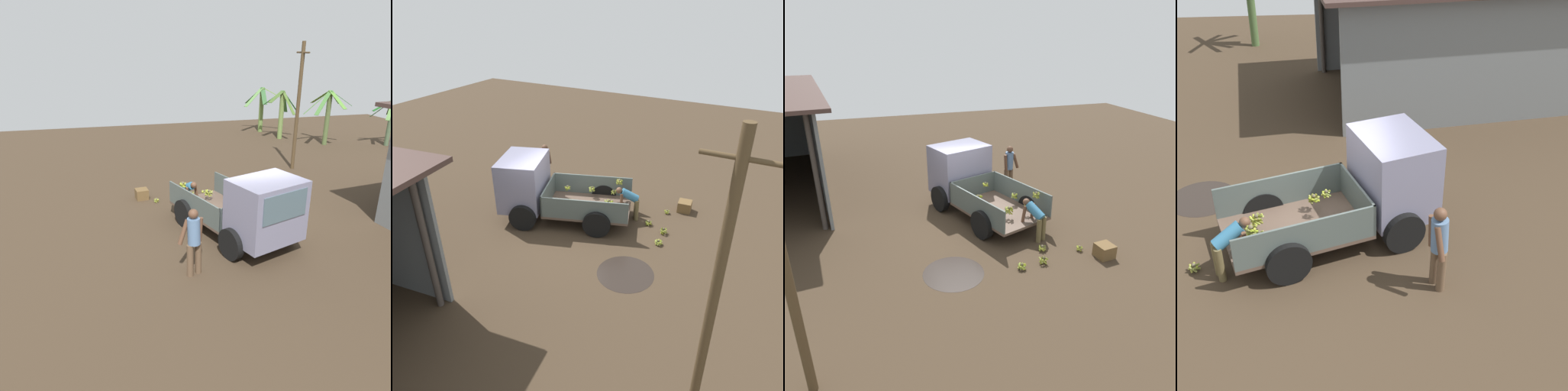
# 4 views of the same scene
# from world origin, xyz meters

# --- Properties ---
(ground) EXTENTS (36.00, 36.00, 0.00)m
(ground) POSITION_xyz_m (0.00, 0.00, 0.00)
(ground) COLOR #3E3021
(mud_patch_0) EXTENTS (1.57, 1.57, 0.01)m
(mud_patch_0) POSITION_xyz_m (-2.95, 1.28, 0.00)
(mud_patch_0) COLOR black
(mud_patch_0) RESTS_ON ground
(cargo_truck) EXTENTS (4.61, 3.11, 2.11)m
(cargo_truck) POSITION_xyz_m (0.95, -0.22, 1.10)
(cargo_truck) COLOR brown
(cargo_truck) RESTS_ON ground
(utility_pole) EXTENTS (1.03, 0.16, 5.54)m
(utility_pole) POSITION_xyz_m (-5.53, 4.44, 2.85)
(utility_pole) COLOR #4E3B24
(utility_pole) RESTS_ON ground
(banana_palm_0) EXTENTS (2.86, 2.37, 3.06)m
(banana_palm_0) POSITION_xyz_m (-9.30, 8.46, 1.68)
(banana_palm_0) COLOR #546637
(banana_palm_0) RESTS_ON ground
(banana_palm_3) EXTENTS (2.13, 2.81, 2.88)m
(banana_palm_3) POSITION_xyz_m (-13.62, 6.31, 1.53)
(banana_palm_3) COLOR olive
(banana_palm_3) RESTS_ON ground
(banana_palm_4) EXTENTS (2.36, 2.16, 2.89)m
(banana_palm_4) POSITION_xyz_m (-11.39, 6.65, 1.54)
(banana_palm_4) COLOR olive
(banana_palm_4) RESTS_ON ground
(banana_palm_5) EXTENTS (2.02, 2.44, 2.60)m
(banana_palm_5) POSITION_xyz_m (-8.21, 11.82, 1.50)
(banana_palm_5) COLOR #4B6042
(banana_palm_5) RESTS_ON ground
(person_foreground_visitor) EXTENTS (0.43, 0.70, 1.75)m
(person_foreground_visitor) POSITION_xyz_m (1.91, -2.20, 0.97)
(person_foreground_visitor) COLOR brown
(person_foreground_visitor) RESTS_ON ground
(person_worker_loading) EXTENTS (0.79, 0.70, 1.17)m
(person_worker_loading) POSITION_xyz_m (-1.92, -1.48, 0.71)
(person_worker_loading) COLOR brown
(person_worker_loading) RESTS_ON ground
(banana_bunch_on_ground_0) EXTENTS (0.24, 0.24, 0.21)m
(banana_bunch_on_ground_0) POSITION_xyz_m (-3.26, -1.10, 0.11)
(banana_bunch_on_ground_0) COLOR #403A2A
(banana_bunch_on_ground_0) RESTS_ON ground
(banana_bunch_on_ground_1) EXTENTS (0.26, 0.26, 0.17)m
(banana_bunch_on_ground_1) POSITION_xyz_m (-3.31, -0.46, 0.09)
(banana_bunch_on_ground_1) COLOR brown
(banana_bunch_on_ground_1) RESTS_ON ground
(banana_bunch_on_ground_2) EXTENTS (0.19, 0.19, 0.16)m
(banana_bunch_on_ground_2) POSITION_xyz_m (-2.98, -2.37, 0.09)
(banana_bunch_on_ground_2) COLOR brown
(banana_bunch_on_ground_2) RESTS_ON ground
(banana_bunch_on_ground_3) EXTENTS (0.25, 0.24, 0.19)m
(banana_bunch_on_ground_3) POSITION_xyz_m (-2.66, -1.36, 0.11)
(banana_bunch_on_ground_3) COLOR brown
(banana_bunch_on_ground_3) RESTS_ON ground
(wooden_crate_0) EXTENTS (0.49, 0.49, 0.38)m
(wooden_crate_0) POSITION_xyz_m (-3.46, -2.84, 0.19)
(wooden_crate_0) COLOR brown
(wooden_crate_0) RESTS_ON ground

